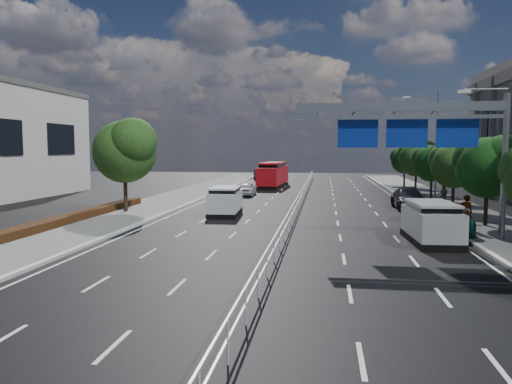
# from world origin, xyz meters

# --- Properties ---
(ground) EXTENTS (160.00, 160.00, 0.00)m
(ground) POSITION_xyz_m (0.00, 0.00, 0.00)
(ground) COLOR black
(ground) RESTS_ON ground
(kerb_near) EXTENTS (0.25, 140.00, 0.15)m
(kerb_near) POSITION_xyz_m (-9.00, 0.00, 0.07)
(kerb_near) COLOR silver
(kerb_near) RESTS_ON ground
(median_fence) EXTENTS (0.05, 85.00, 1.02)m
(median_fence) POSITION_xyz_m (0.00, 22.50, 0.53)
(median_fence) COLOR silver
(median_fence) RESTS_ON ground
(overhead_gantry) EXTENTS (10.24, 0.38, 7.45)m
(overhead_gantry) POSITION_xyz_m (6.74, 10.05, 5.61)
(overhead_gantry) COLOR gray
(overhead_gantry) RESTS_ON ground
(streetlight_far) EXTENTS (2.78, 2.40, 9.00)m
(streetlight_far) POSITION_xyz_m (10.50, 26.00, 5.21)
(streetlight_far) COLOR gray
(streetlight_far) RESTS_ON ground
(near_tree_back) EXTENTS (4.84, 4.51, 6.69)m
(near_tree_back) POSITION_xyz_m (-11.94, 17.97, 4.61)
(near_tree_back) COLOR black
(near_tree_back) RESTS_ON ground
(far_tree_d) EXTENTS (3.85, 3.59, 5.34)m
(far_tree_d) POSITION_xyz_m (11.25, 14.48, 3.69)
(far_tree_d) COLOR black
(far_tree_d) RESTS_ON ground
(far_tree_e) EXTENTS (3.63, 3.38, 5.13)m
(far_tree_e) POSITION_xyz_m (11.25, 21.98, 3.56)
(far_tree_e) COLOR black
(far_tree_e) RESTS_ON ground
(far_tree_f) EXTENTS (3.52, 3.28, 5.02)m
(far_tree_f) POSITION_xyz_m (11.24, 29.48, 3.49)
(far_tree_f) COLOR black
(far_tree_f) RESTS_ON ground
(far_tree_g) EXTENTS (3.96, 3.69, 5.45)m
(far_tree_g) POSITION_xyz_m (11.25, 36.98, 3.75)
(far_tree_g) COLOR black
(far_tree_g) RESTS_ON ground
(far_tree_h) EXTENTS (3.41, 3.18, 4.91)m
(far_tree_h) POSITION_xyz_m (11.24, 44.48, 3.42)
(far_tree_h) COLOR black
(far_tree_h) RESTS_ON ground
(white_minivan) EXTENTS (2.20, 4.59, 1.95)m
(white_minivan) POSITION_xyz_m (-4.79, 17.86, 0.96)
(white_minivan) COLOR black
(white_minivan) RESTS_ON ground
(red_bus) EXTENTS (2.97, 10.08, 2.98)m
(red_bus) POSITION_xyz_m (-4.11, 43.25, 1.55)
(red_bus) COLOR black
(red_bus) RESTS_ON ground
(near_car_silver) EXTENTS (1.60, 3.89, 1.32)m
(near_car_silver) POSITION_xyz_m (-5.53, 32.15, 0.66)
(near_car_silver) COLOR #B1B4B9
(near_car_silver) RESTS_ON ground
(near_car_dark) EXTENTS (1.82, 4.71, 1.53)m
(near_car_dark) POSITION_xyz_m (-7.51, 57.89, 0.77)
(near_car_dark) COLOR black
(near_car_dark) RESTS_ON ground
(silver_minivan) EXTENTS (2.26, 4.87, 1.98)m
(silver_minivan) POSITION_xyz_m (7.13, 9.28, 0.98)
(silver_minivan) COLOR black
(silver_minivan) RESTS_ON ground
(parked_car_teal) EXTENTS (2.96, 5.66, 1.52)m
(parked_car_teal) POSITION_xyz_m (8.30, 12.00, 0.76)
(parked_car_teal) COLOR #176A68
(parked_car_teal) RESTS_ON ground
(parked_car_dark) EXTENTS (2.25, 5.40, 1.56)m
(parked_car_dark) POSITION_xyz_m (8.30, 23.16, 0.78)
(parked_car_dark) COLOR black
(parked_car_dark) RESTS_ON ground
(pedestrian_a) EXTENTS (0.72, 0.49, 1.92)m
(pedestrian_a) POSITION_xyz_m (9.60, 12.64, 1.10)
(pedestrian_a) COLOR gray
(pedestrian_a) RESTS_ON sidewalk_far
(pedestrian_b) EXTENTS (0.99, 0.88, 1.68)m
(pedestrian_b) POSITION_xyz_m (11.21, 25.04, 0.98)
(pedestrian_b) COLOR gray
(pedestrian_b) RESTS_ON sidewalk_far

